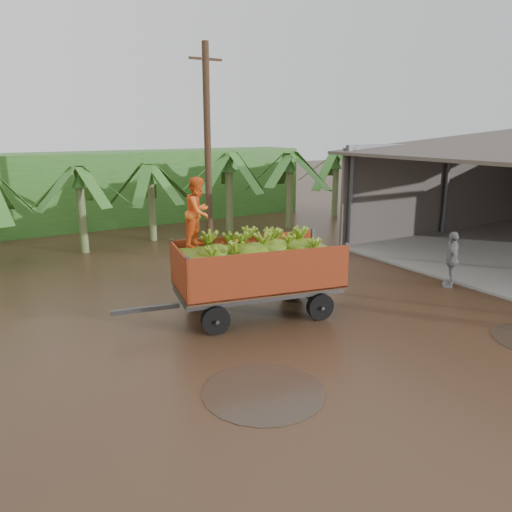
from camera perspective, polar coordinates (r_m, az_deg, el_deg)
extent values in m
plane|color=black|center=(13.12, 9.71, -7.06)|extent=(100.00, 100.00, 0.00)
cube|color=#383330|center=(24.48, 20.52, 7.10)|extent=(12.00, 0.12, 4.00)
cube|color=#2D661E|center=(26.02, -17.68, 7.28)|extent=(22.00, 3.00, 3.60)
cube|color=#47474C|center=(12.43, -12.51, -5.95)|extent=(1.64, 0.44, 0.11)
imported|color=orange|center=(12.24, -6.61, 5.03)|extent=(1.05, 1.01, 1.70)
imported|color=gray|center=(16.34, 21.46, -0.34)|extent=(1.06, 0.96, 1.74)
cylinder|color=#47301E|center=(17.86, -5.52, 11.24)|extent=(0.24, 0.24, 7.55)
cube|color=#47301E|center=(17.96, -5.79, 21.50)|extent=(1.20, 0.08, 0.08)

